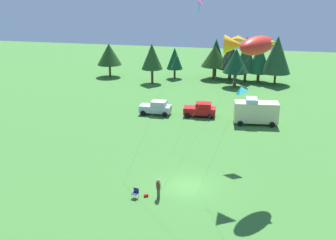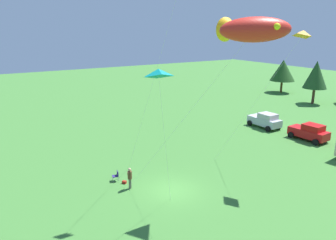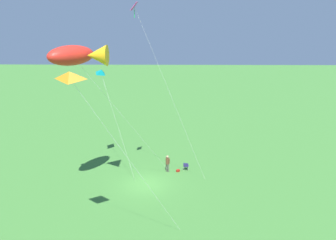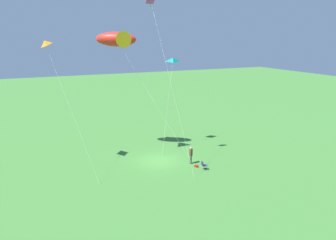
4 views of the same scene
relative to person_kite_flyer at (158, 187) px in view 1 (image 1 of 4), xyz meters
name	(u,v)px [view 1 (image 1 of 4)]	position (x,y,z in m)	size (l,w,h in m)	color
ground_plane	(188,186)	(1.96, 2.62, -1.02)	(160.00, 160.00, 0.00)	#3D7831
person_kite_flyer	(158,187)	(0.00, 0.00, 0.00)	(0.49, 0.51, 1.74)	#4E5243
folding_chair	(135,192)	(-1.86, -0.37, -0.53)	(0.56, 0.56, 0.82)	navy
backpack_on_grass	(146,195)	(-1.06, -0.02, -0.91)	(0.32, 0.22, 0.22)	#A72216
car_silver_compact	(156,108)	(-5.97, 21.49, -0.07)	(4.22, 2.25, 1.89)	#BABBC5
car_red_sedan	(200,110)	(0.01, 22.01, -0.07)	(4.31, 2.45, 1.89)	red
van_camper_beige	(256,111)	(7.24, 20.68, 0.62)	(5.63, 3.15, 3.34)	beige
treeline_distant	(229,56)	(1.73, 43.04, 3.61)	(50.50, 11.04, 8.47)	#4F351B
kite_large_fish	(251,45)	(6.54, 5.20, 11.00)	(9.09, 7.55, 12.82)	red
kite_delta_teal	(241,90)	(6.18, -0.92, 8.79)	(3.69, 3.44, 10.15)	#0A8889
kite_delta_orange	(238,38)	(5.00, 12.33, 10.68)	(6.82, 3.45, 12.09)	orange
kite_diamond_rainbow	(194,12)	(2.16, 3.04, 13.65)	(6.38, 1.98, 15.85)	#D23A9D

